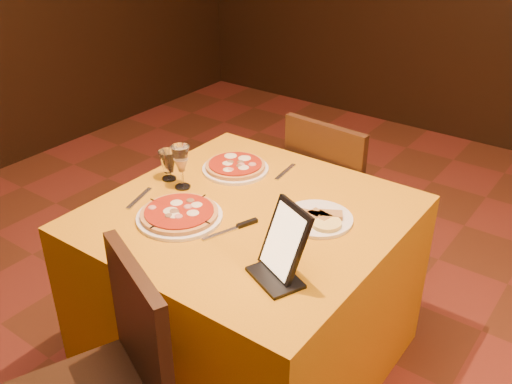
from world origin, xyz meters
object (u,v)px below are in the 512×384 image
Objects in this scene: chair_main_far at (342,197)px; tablet at (285,240)px; pizza_far at (235,167)px; main_table at (249,289)px; water_glass at (168,165)px; wine_glass at (181,167)px; pizza_near at (179,215)px.

chair_main_far is 3.73× the size of tablet.
main_table is at bearing -43.77° from pizza_far.
pizza_far is at bearing 136.23° from main_table.
chair_main_far is 0.95m from water_glass.
wine_glass reaches higher than pizza_far.
chair_main_far reaches higher than pizza_far.
tablet is at bearing -39.83° from pizza_far.
chair_main_far is 0.67m from pizza_far.
main_table is at bearing -1.82° from water_glass.
pizza_near is at bearing -50.18° from wine_glass.
wine_glass reaches higher than chair_main_far.
pizza_near is 1.33× the size of tablet.
pizza_near and pizza_far have the same top height.
pizza_far is (-0.08, 0.44, 0.00)m from pizza_near.
main_table is at bearing 47.57° from pizza_near.
main_table is 0.62m from water_glass.
wine_glass reaches higher than main_table.
chair_main_far reaches higher than pizza_near.
pizza_far is (-0.25, 0.24, 0.39)m from main_table.
pizza_near is 0.26m from wine_glass.
main_table is 5.79× the size of wine_glass.
wine_glass is at bearing -175.45° from tablet.
chair_main_far is 7.00× the size of water_glass.
water_glass is 0.79m from tablet.
pizza_near is 0.44m from pizza_far.
chair_main_far is at bearing 64.59° from pizza_far.
wine_glass is 0.69m from tablet.
chair_main_far is at bearing 90.00° from main_table.
water_glass is (-0.10, 0.02, -0.03)m from wine_glass.
main_table is 1.21× the size of chair_main_far.
main_table is at bearing 1.18° from wine_glass.
main_table is 0.47m from pizza_near.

